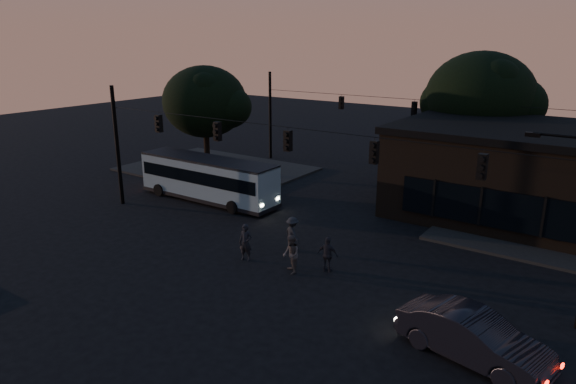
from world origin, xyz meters
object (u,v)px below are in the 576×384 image
Objects in this scene: pedestrian_c at (328,255)px; pedestrian_b at (291,254)px; pedestrian_d at (293,234)px; pedestrian_a at (246,242)px; bus at (208,177)px; car at (473,337)px; building at (533,174)px.

pedestrian_b is at bearing 32.87° from pedestrian_c.
pedestrian_d is (-2.71, 1.13, 0.04)m from pedestrian_c.
pedestrian_a is at bearing -135.54° from pedestrian_b.
bus is at bearing -29.25° from pedestrian_c.
pedestrian_b is 1.68m from pedestrian_c.
car is at bearing -22.50° from bus.
pedestrian_a is 1.09× the size of pedestrian_c.
bus reaches higher than car.
bus is 9.87m from pedestrian_d.
building is 16.06m from pedestrian_b.
pedestrian_c is 2.94m from pedestrian_d.
pedestrian_c is at bearing -22.29° from bus.
bus is at bearing 79.64° from car.
bus reaches higher than pedestrian_c.
car is at bearing 30.22° from pedestrian_b.
pedestrian_c is at bearing 79.31° from car.
pedestrian_b is 1.08× the size of pedestrian_c.
car is at bearing -85.33° from building.
pedestrian_a is 2.58m from pedestrian_b.
car is 3.02× the size of pedestrian_c.
pedestrian_c is 0.96× the size of pedestrian_d.
bus is (-17.86, -8.34, -1.12)m from building.
pedestrian_a is (7.99, -5.93, -0.69)m from bus.
car is (1.32, -16.14, -1.88)m from building.
bus reaches higher than pedestrian_d.
pedestrian_d reaches higher than pedestrian_c.
car is 2.78× the size of pedestrian_b.
car is (19.18, -7.81, -0.76)m from bus.
bus is at bearing -166.01° from pedestrian_b.
pedestrian_a reaches higher than pedestrian_b.
pedestrian_b is 1.04× the size of pedestrian_d.
pedestrian_c is (11.86, -4.78, -0.76)m from bus.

